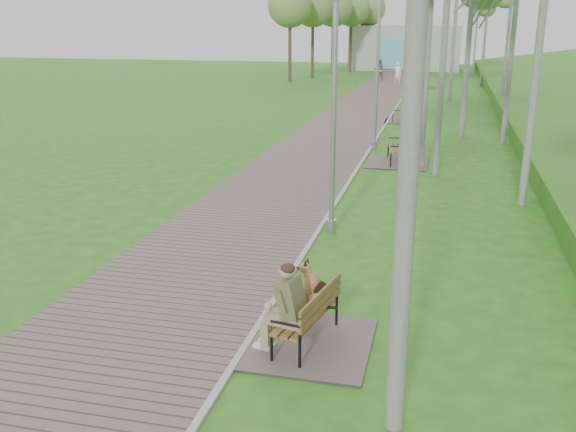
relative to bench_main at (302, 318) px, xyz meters
name	(u,v)px	position (x,y,z in m)	size (l,w,h in m)	color
ground	(305,253)	(-0.76, 3.71, -0.43)	(120.00, 120.00, 0.00)	#2B581C
walkway	(360,110)	(-2.51, 25.21, -0.41)	(3.50, 67.00, 0.04)	#645651
kerb	(394,111)	(-0.76, 25.21, -0.41)	(0.10, 67.00, 0.05)	#999993
building_north	(405,48)	(-2.26, 54.69, 1.56)	(10.00, 5.20, 4.00)	#9E9E99
bench_main	(302,318)	(0.00, 0.00, 0.00)	(1.77, 1.97, 1.55)	#645651
bench_second	(396,156)	(0.34, 12.68, -0.21)	(1.95, 2.17, 1.20)	#645651
bench_third	(402,118)	(-0.11, 21.77, -0.25)	(1.63, 1.81, 1.00)	#645651
bench_far	(423,84)	(0.13, 38.47, -0.22)	(1.83, 2.03, 1.12)	#645651
lamp_post_near	(333,124)	(-0.48, 5.14, 1.94)	(0.20, 0.20, 5.09)	gray
lamp_post_second	(377,82)	(-0.63, 14.91, 1.95)	(0.20, 0.20, 5.10)	gray
lamp_post_third	(413,56)	(-0.50, 35.98, 1.76)	(0.18, 0.18, 4.70)	gray
lamp_post_far	(423,42)	(-0.44, 49.28, 2.28)	(0.22, 0.22, 5.81)	gray
pedestrian_near	(398,73)	(-1.77, 40.12, 0.35)	(0.57, 0.37, 1.56)	white
pedestrian_far	(379,70)	(-3.36, 42.40, 0.38)	(0.79, 0.62, 1.63)	slate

